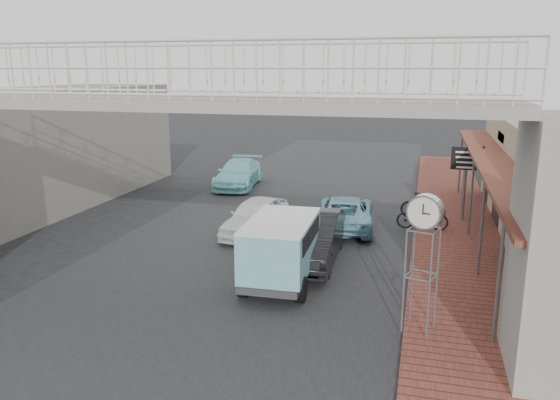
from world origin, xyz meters
The scene contains 14 objects.
ground centered at (0.00, 0.00, 0.00)m, with size 120.00×120.00×0.00m, color black.
road_strip centered at (0.00, 0.00, 0.01)m, with size 10.00×60.00×0.01m, color black.
sidewalk centered at (6.50, 3.00, 0.05)m, with size 3.00×40.00×0.10m, color brown.
footbridge centered at (0.00, -4.00, 3.18)m, with size 16.40×2.40×6.34m.
building_far_left centered at (-11.00, 6.00, 2.50)m, with size 5.00×14.00×5.00m, color gray.
white_hatchback centered at (-0.50, 3.42, 0.66)m, with size 1.55×3.85×1.31m, color silver.
dark_sedan centered at (2.02, 1.14, 0.75)m, with size 1.60×4.58×1.51m, color black.
angkot_curb centered at (2.50, 5.03, 0.61)m, with size 2.02×4.38×1.22m, color #6EACBF.
angkot_far centered at (-3.79, 11.03, 0.67)m, with size 1.87×4.59×1.33m, color #79CDD3.
angkot_van centered at (1.58, -0.74, 1.18)m, with size 1.86×3.86×1.86m.
motorcycle_near centered at (5.30, 5.20, 0.58)m, with size 0.64×1.83×0.96m, color black.
motorcycle_far centered at (5.30, 6.64, 0.63)m, with size 0.49×1.75×1.05m, color black.
street_clock centered at (5.31, -2.96, 2.70)m, with size 0.81×0.75×3.13m.
arrow_sign centered at (7.53, 6.88, 2.48)m, with size 1.72×1.10×2.95m.
Camera 1 is at (5.20, -14.64, 5.82)m, focal length 35.00 mm.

